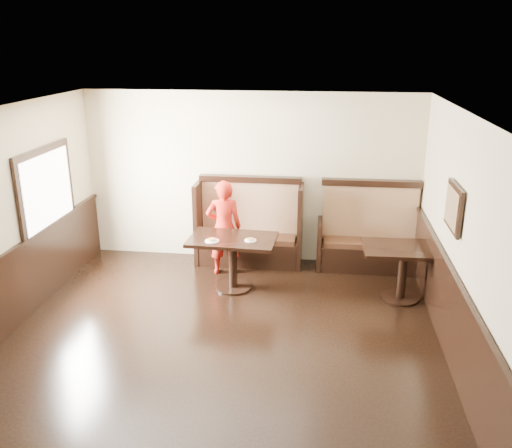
% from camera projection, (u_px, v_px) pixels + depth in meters
% --- Properties ---
extents(ground, '(7.00, 7.00, 0.00)m').
position_uv_depth(ground, '(209.00, 375.00, 6.06)').
color(ground, black).
rests_on(ground, ground).
extents(room_shell, '(7.00, 7.00, 7.00)m').
position_uv_depth(room_shell, '(187.00, 308.00, 6.15)').
color(room_shell, tan).
rests_on(room_shell, ground).
extents(booth_main, '(1.75, 0.72, 1.45)m').
position_uv_depth(booth_main, '(249.00, 232.00, 8.99)').
color(booth_main, black).
rests_on(booth_main, ground).
extents(booth_neighbor, '(1.65, 0.72, 1.45)m').
position_uv_depth(booth_neighbor, '(368.00, 240.00, 8.77)').
color(booth_neighbor, black).
rests_on(booth_neighbor, ground).
extents(table_main, '(1.30, 0.85, 0.81)m').
position_uv_depth(table_main, '(233.00, 250.00, 7.98)').
color(table_main, black).
rests_on(table_main, ground).
extents(table_neighbor, '(1.17, 0.79, 0.80)m').
position_uv_depth(table_neighbor, '(403.00, 261.00, 7.65)').
color(table_neighbor, black).
rests_on(table_neighbor, ground).
extents(child, '(0.62, 0.47, 1.52)m').
position_uv_depth(child, '(224.00, 228.00, 8.49)').
color(child, red).
rests_on(child, ground).
extents(pizza_plate_left, '(0.21, 0.21, 0.04)m').
position_uv_depth(pizza_plate_left, '(212.00, 240.00, 7.78)').
color(pizza_plate_left, white).
rests_on(pizza_plate_left, table_main).
extents(pizza_plate_right, '(0.18, 0.18, 0.03)m').
position_uv_depth(pizza_plate_right, '(250.00, 240.00, 7.81)').
color(pizza_plate_right, white).
rests_on(pizza_plate_right, table_main).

